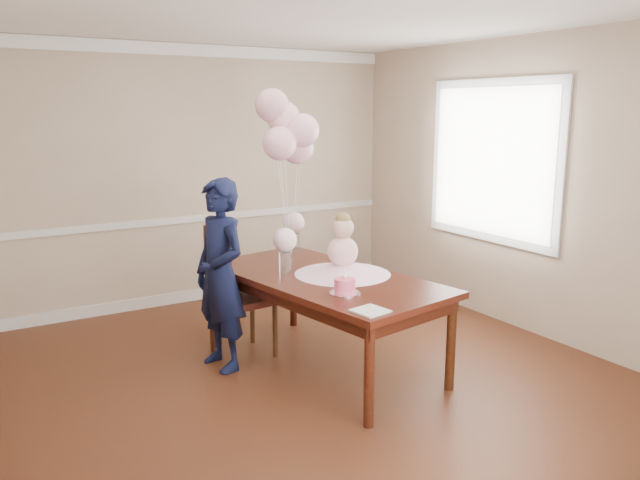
% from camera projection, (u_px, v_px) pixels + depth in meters
% --- Properties ---
extents(floor, '(4.50, 5.00, 0.00)m').
position_uv_depth(floor, '(322.00, 382.00, 4.77)').
color(floor, '#391A0E').
rests_on(floor, ground).
extents(ceiling, '(4.50, 5.00, 0.02)m').
position_uv_depth(ceiling, '(322.00, 10.00, 4.21)').
color(ceiling, white).
rests_on(ceiling, wall_back).
extents(wall_back, '(4.50, 0.02, 2.70)m').
position_uv_depth(wall_back, '(199.00, 176.00, 6.58)').
color(wall_back, tan).
rests_on(wall_back, floor).
extents(wall_right, '(0.02, 5.00, 2.70)m').
position_uv_depth(wall_right, '(534.00, 188.00, 5.63)').
color(wall_right, tan).
rests_on(wall_right, floor).
extents(chair_rail_trim, '(4.50, 0.02, 0.07)m').
position_uv_depth(chair_rail_trim, '(201.00, 218.00, 6.67)').
color(chair_rail_trim, silver).
rests_on(chair_rail_trim, wall_back).
extents(crown_molding, '(4.50, 0.02, 0.12)m').
position_uv_depth(crown_molding, '(194.00, 50.00, 6.31)').
color(crown_molding, white).
rests_on(crown_molding, wall_back).
extents(baseboard_trim, '(4.50, 0.02, 0.12)m').
position_uv_depth(baseboard_trim, '(204.00, 293.00, 6.84)').
color(baseboard_trim, silver).
rests_on(baseboard_trim, floor).
extents(window_frame, '(0.02, 1.66, 1.56)m').
position_uv_depth(window_frame, '(492.00, 162.00, 5.99)').
color(window_frame, silver).
rests_on(window_frame, wall_right).
extents(window_blinds, '(0.01, 1.50, 1.40)m').
position_uv_depth(window_blinds, '(491.00, 162.00, 5.98)').
color(window_blinds, white).
rests_on(window_blinds, wall_right).
extents(dining_table_top, '(1.34, 2.16, 0.05)m').
position_uv_depth(dining_table_top, '(324.00, 279.00, 4.91)').
color(dining_table_top, black).
rests_on(dining_table_top, table_leg_fl).
extents(table_apron, '(1.22, 2.05, 0.10)m').
position_uv_depth(table_apron, '(324.00, 288.00, 4.93)').
color(table_apron, black).
rests_on(table_apron, table_leg_fl).
extents(table_leg_fl, '(0.08, 0.08, 0.71)m').
position_uv_depth(table_leg_fl, '(369.00, 376.00, 4.03)').
color(table_leg_fl, black).
rests_on(table_leg_fl, floor).
extents(table_leg_fr, '(0.08, 0.08, 0.71)m').
position_uv_depth(table_leg_fr, '(451.00, 344.00, 4.57)').
color(table_leg_fr, black).
rests_on(table_leg_fr, floor).
extents(table_leg_bl, '(0.08, 0.08, 0.71)m').
position_uv_depth(table_leg_bl, '(217.00, 308.00, 5.41)').
color(table_leg_bl, black).
rests_on(table_leg_bl, floor).
extents(table_leg_br, '(0.08, 0.08, 0.71)m').
position_uv_depth(table_leg_br, '(293.00, 290.00, 5.95)').
color(table_leg_br, black).
rests_on(table_leg_br, floor).
extents(baby_skirt, '(0.89, 0.89, 0.10)m').
position_uv_depth(baby_skirt, '(343.00, 268.00, 4.96)').
color(baby_skirt, '#FFBBE4').
rests_on(baby_skirt, dining_table_top).
extents(baby_torso, '(0.24, 0.24, 0.24)m').
position_uv_depth(baby_torso, '(343.00, 252.00, 4.93)').
color(baby_torso, '#FB9EC6').
rests_on(baby_torso, baby_skirt).
extents(baby_head, '(0.17, 0.17, 0.17)m').
position_uv_depth(baby_head, '(343.00, 228.00, 4.89)').
color(baby_head, '#DDAB98').
rests_on(baby_head, baby_torso).
extents(baby_hair, '(0.12, 0.12, 0.12)m').
position_uv_depth(baby_hair, '(343.00, 220.00, 4.88)').
color(baby_hair, olive).
rests_on(baby_hair, baby_head).
extents(cake_platter, '(0.26, 0.26, 0.01)m').
position_uv_depth(cake_platter, '(345.00, 293.00, 4.44)').
color(cake_platter, silver).
rests_on(cake_platter, dining_table_top).
extents(birthday_cake, '(0.18, 0.18, 0.10)m').
position_uv_depth(birthday_cake, '(345.00, 285.00, 4.43)').
color(birthday_cake, '#F74E70').
rests_on(birthday_cake, cake_platter).
extents(cake_flower_a, '(0.03, 0.03, 0.03)m').
position_uv_depth(cake_flower_a, '(345.00, 277.00, 4.42)').
color(cake_flower_a, white).
rests_on(cake_flower_a, birthday_cake).
extents(cake_flower_b, '(0.03, 0.03, 0.03)m').
position_uv_depth(cake_flower_b, '(346.00, 275.00, 4.45)').
color(cake_flower_b, white).
rests_on(cake_flower_b, birthday_cake).
extents(rose_vase_near, '(0.12, 0.12, 0.16)m').
position_uv_depth(rose_vase_near, '(285.00, 262.00, 5.02)').
color(rose_vase_near, white).
rests_on(rose_vase_near, dining_table_top).
extents(roses_near, '(0.19, 0.19, 0.19)m').
position_uv_depth(roses_near, '(285.00, 240.00, 4.98)').
color(roses_near, '#FFD5DF').
rests_on(roses_near, rose_vase_near).
extents(rose_vase_far, '(0.12, 0.12, 0.16)m').
position_uv_depth(rose_vase_far, '(294.00, 242.00, 5.77)').
color(rose_vase_far, white).
rests_on(rose_vase_far, dining_table_top).
extents(roses_far, '(0.19, 0.19, 0.19)m').
position_uv_depth(roses_far, '(294.00, 222.00, 5.74)').
color(roses_far, silver).
rests_on(roses_far, rose_vase_far).
extents(napkin, '(0.23, 0.23, 0.01)m').
position_uv_depth(napkin, '(370.00, 311.00, 4.04)').
color(napkin, silver).
rests_on(napkin, dining_table_top).
extents(balloon_weight, '(0.05, 0.05, 0.02)m').
position_uv_depth(balloon_weight, '(290.00, 260.00, 5.38)').
color(balloon_weight, '#B8B8BC').
rests_on(balloon_weight, dining_table_top).
extents(balloon_a, '(0.28, 0.28, 0.28)m').
position_uv_depth(balloon_a, '(280.00, 143.00, 5.11)').
color(balloon_a, '#FFB4D1').
rests_on(balloon_a, balloon_ribbon_a).
extents(balloon_b, '(0.28, 0.28, 0.28)m').
position_uv_depth(balloon_b, '(303.00, 130.00, 5.18)').
color(balloon_b, '#FDB3D2').
rests_on(balloon_b, balloon_ribbon_b).
extents(balloon_c, '(0.28, 0.28, 0.28)m').
position_uv_depth(balloon_c, '(284.00, 118.00, 5.22)').
color(balloon_c, '#FFB4C8').
rests_on(balloon_c, balloon_ribbon_c).
extents(balloon_d, '(0.28, 0.28, 0.28)m').
position_uv_depth(balloon_d, '(272.00, 106.00, 5.15)').
color(balloon_d, '#DC9CAF').
rests_on(balloon_d, balloon_ribbon_d).
extents(balloon_e, '(0.28, 0.28, 0.28)m').
position_uv_depth(balloon_e, '(297.00, 148.00, 5.34)').
color(balloon_e, '#F4ADC6').
rests_on(balloon_e, balloon_ribbon_e).
extents(balloon_ribbon_a, '(0.09, 0.02, 0.85)m').
position_uv_depth(balloon_ribbon_a, '(285.00, 212.00, 5.26)').
color(balloon_ribbon_a, white).
rests_on(balloon_ribbon_a, balloon_weight).
extents(balloon_ribbon_b, '(0.11, 0.04, 0.95)m').
position_uv_depth(balloon_ribbon_b, '(296.00, 205.00, 5.30)').
color(balloon_ribbon_b, white).
rests_on(balloon_ribbon_b, balloon_weight).
extents(balloon_ribbon_c, '(0.01, 0.10, 1.05)m').
position_uv_depth(balloon_ribbon_c, '(287.00, 199.00, 5.32)').
color(balloon_ribbon_c, white).
rests_on(balloon_ribbon_c, balloon_weight).
extents(balloon_ribbon_d, '(0.10, 0.09, 1.15)m').
position_uv_depth(balloon_ribbon_d, '(282.00, 193.00, 5.28)').
color(balloon_ribbon_d, white).
rests_on(balloon_ribbon_d, balloon_weight).
extents(balloon_ribbon_e, '(0.13, 0.10, 0.79)m').
position_uv_depth(balloon_ribbon_e, '(294.00, 213.00, 5.38)').
color(balloon_ribbon_e, white).
rests_on(balloon_ribbon_e, balloon_weight).
extents(dining_chair_seat, '(0.51, 0.51, 0.05)m').
position_uv_depth(dining_chair_seat, '(243.00, 299.00, 5.21)').
color(dining_chair_seat, '#38140F').
rests_on(dining_chair_seat, chair_leg_fl).
extents(chair_leg_fl, '(0.05, 0.05, 0.47)m').
position_uv_depth(chair_leg_fl, '(233.00, 340.00, 5.00)').
color(chair_leg_fl, '#33160E').
rests_on(chair_leg_fl, floor).
extents(chair_leg_fr, '(0.05, 0.05, 0.47)m').
position_uv_depth(chair_leg_fr, '(275.00, 330.00, 5.22)').
color(chair_leg_fr, '#3B1E10').
rests_on(chair_leg_fr, floor).
extents(chair_leg_bl, '(0.05, 0.05, 0.47)m').
position_uv_depth(chair_leg_bl, '(212.00, 326.00, 5.31)').
color(chair_leg_bl, '#3A1A0F').
rests_on(chair_leg_bl, floor).
extents(chair_leg_br, '(0.05, 0.05, 0.47)m').
position_uv_depth(chair_leg_br, '(252.00, 317.00, 5.53)').
color(chair_leg_br, '#3D2310').
rests_on(chair_leg_br, floor).
extents(chair_back_post_l, '(0.05, 0.05, 0.61)m').
position_uv_depth(chair_back_post_l, '(229.00, 271.00, 4.86)').
color(chair_back_post_l, '#3A1F10').
rests_on(chair_back_post_l, dining_chair_seat).
extents(chair_back_post_r, '(0.05, 0.05, 0.61)m').
position_uv_depth(chair_back_post_r, '(207.00, 261.00, 5.18)').
color(chair_back_post_r, '#3D1A10').
rests_on(chair_back_post_r, dining_chair_seat).
extents(chair_slat_low, '(0.06, 0.44, 0.05)m').
position_uv_depth(chair_slat_low, '(218.00, 282.00, 5.05)').
color(chair_slat_low, '#36140E').
rests_on(chair_slat_low, dining_chair_seat).
extents(chair_slat_mid, '(0.06, 0.44, 0.05)m').
position_uv_depth(chair_slat_mid, '(217.00, 261.00, 5.01)').
color(chair_slat_mid, '#34150E').
rests_on(chair_slat_mid, dining_chair_seat).
extents(chair_slat_top, '(0.06, 0.44, 0.05)m').
position_uv_depth(chair_slat_top, '(217.00, 240.00, 4.98)').
color(chair_slat_top, '#36150E').
rests_on(chair_slat_top, dining_chair_seat).
extents(woman, '(0.45, 0.61, 1.53)m').
position_uv_depth(woman, '(220.00, 275.00, 4.90)').
color(woman, black).
rests_on(woman, floor).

